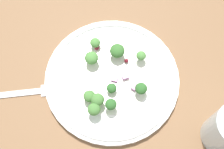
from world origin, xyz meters
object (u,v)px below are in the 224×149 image
object	(u,v)px
broccoli_floret_1	(141,89)
fork	(18,93)
broccoli_floret_0	(89,96)
broccoli_floret_2	(117,51)
plate	(112,78)

from	to	relation	value
broccoli_floret_1	fork	size ratio (longest dim) A/B	0.12
broccoli_floret_0	broccoli_floret_2	xyz separation A→B (cm)	(9.59, -4.51, 0.49)
broccoli_floret_0	broccoli_floret_1	bearing A→B (deg)	-77.52
broccoli_floret_0	broccoli_floret_1	size ratio (longest dim) A/B	1.00
broccoli_floret_2	broccoli_floret_0	bearing A→B (deg)	154.82
broccoli_floret_2	fork	bearing A→B (deg)	116.16
broccoli_floret_0	broccoli_floret_2	distance (cm)	10.61
broccoli_floret_1	fork	xyz separation A→B (cm)	(-1.73, 23.75, -2.94)
broccoli_floret_0	broccoli_floret_1	world-z (taller)	broccoli_floret_1
broccoli_floret_0	broccoli_floret_2	world-z (taller)	broccoli_floret_2
broccoli_floret_0	fork	bearing A→B (deg)	88.52
broccoli_floret_2	plate	bearing A→B (deg)	172.28
plate	broccoli_floret_0	xyz separation A→B (cm)	(-4.73, 3.85, 1.91)
plate	broccoli_floret_0	distance (cm)	6.39
plate	broccoli_floret_0	world-z (taller)	broccoli_floret_0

